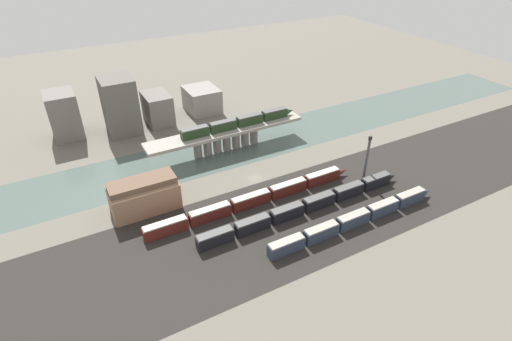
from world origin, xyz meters
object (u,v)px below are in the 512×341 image
object	(u,v)px
train_on_bridge	(240,122)
train_yard_mid	(306,206)
train_yard_near	(356,219)
signal_tower	(367,159)
train_yard_far	(255,199)
warehouse_building	(144,195)

from	to	relation	value
train_on_bridge	train_yard_mid	distance (m)	47.34
train_yard_near	train_yard_mid	xyz separation A→B (m)	(-9.27, 11.92, 0.03)
signal_tower	train_on_bridge	bearing A→B (deg)	122.03
train_yard_far	warehouse_building	size ratio (longest dim) A/B	3.57
train_on_bridge	warehouse_building	bearing A→B (deg)	-153.67
train_on_bridge	signal_tower	bearing A→B (deg)	-57.97
train_yard_mid	signal_tower	xyz separation A→B (m)	(27.01, 4.80, 6.33)
train_on_bridge	warehouse_building	size ratio (longest dim) A/B	2.36
train_on_bridge	signal_tower	distance (m)	49.33
train_yard_far	signal_tower	world-z (taller)	signal_tower
train_yard_near	signal_tower	world-z (taller)	signal_tower
warehouse_building	train_yard_far	bearing A→B (deg)	-25.45
train_on_bridge	signal_tower	world-z (taller)	signal_tower
warehouse_building	signal_tower	xyz separation A→B (m)	(69.59, -20.29, 3.41)
train_yard_mid	train_on_bridge	bearing A→B (deg)	88.94
warehouse_building	signal_tower	size ratio (longest dim) A/B	1.20
train_yard_far	warehouse_building	distance (m)	33.82
train_yard_mid	train_yard_far	bearing A→B (deg)	138.88
train_yard_near	signal_tower	distance (m)	25.19
train_on_bridge	warehouse_building	world-z (taller)	train_on_bridge
train_on_bridge	train_yard_near	size ratio (longest dim) A/B	0.79
train_yard_mid	signal_tower	bearing A→B (deg)	10.08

